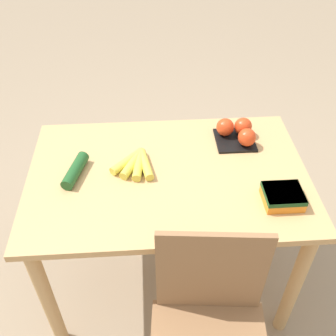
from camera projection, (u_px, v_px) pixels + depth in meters
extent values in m
plane|color=gray|center=(168.00, 274.00, 2.16)|extent=(12.00, 12.00, 0.00)
cube|color=tan|center=(168.00, 176.00, 1.66)|extent=(1.18, 0.77, 0.03)
cylinder|color=tan|center=(259.00, 181.00, 2.18)|extent=(0.06, 0.06, 0.72)
cylinder|color=tan|center=(67.00, 190.00, 2.13)|extent=(0.06, 0.06, 0.72)
cylinder|color=tan|center=(295.00, 285.00, 1.70)|extent=(0.06, 0.06, 0.72)
cylinder|color=tan|center=(48.00, 300.00, 1.65)|extent=(0.06, 0.06, 0.72)
cube|color=#8E6642|center=(211.00, 272.00, 1.37)|extent=(0.39, 0.06, 0.42)
sphere|color=brown|center=(141.00, 152.00, 1.73)|extent=(0.03, 0.03, 0.03)
cylinder|color=#DBCC47|center=(127.00, 162.00, 1.68)|extent=(0.15, 0.15, 0.04)
cylinder|color=#DBCC47|center=(132.00, 164.00, 1.67)|extent=(0.11, 0.17, 0.04)
cylinder|color=#DBCC47|center=(139.00, 165.00, 1.66)|extent=(0.06, 0.18, 0.04)
cylinder|color=#DBCC47|center=(145.00, 164.00, 1.67)|extent=(0.07, 0.18, 0.04)
cube|color=black|center=(235.00, 140.00, 1.81)|extent=(0.18, 0.18, 0.01)
sphere|color=red|center=(243.00, 126.00, 1.82)|extent=(0.08, 0.08, 0.08)
sphere|color=red|center=(225.00, 127.00, 1.81)|extent=(0.08, 0.08, 0.08)
sphere|color=red|center=(247.00, 137.00, 1.75)|extent=(0.08, 0.08, 0.08)
cube|color=orange|center=(283.00, 197.00, 1.51)|extent=(0.15, 0.13, 0.05)
cube|color=#19471E|center=(284.00, 193.00, 1.50)|extent=(0.15, 0.13, 0.02)
cylinder|color=#1E5123|center=(75.00, 170.00, 1.63)|extent=(0.10, 0.20, 0.05)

